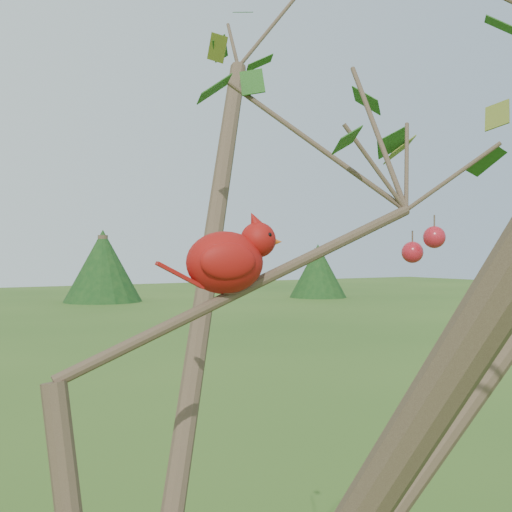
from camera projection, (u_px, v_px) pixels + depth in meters
The scene contains 2 objects.
crabapple_tree at pixel (140, 256), 0.80m from camera, with size 2.35×2.05×2.95m.
cardinal at pixel (229, 259), 0.98m from camera, with size 0.20×0.12×0.14m.
Camera 1 is at (-0.26, -0.78, 2.13)m, focal length 45.00 mm.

